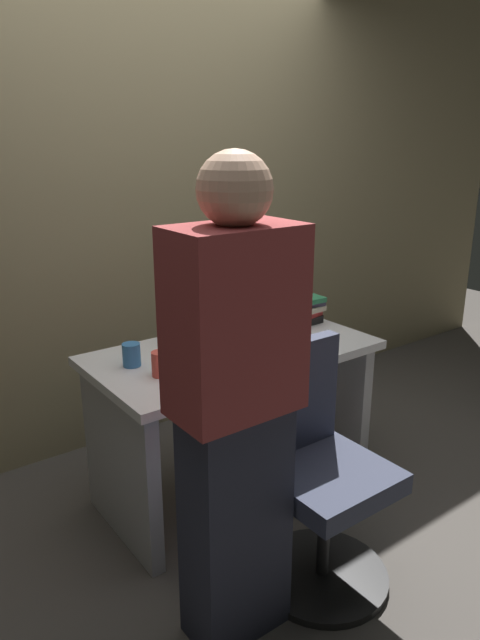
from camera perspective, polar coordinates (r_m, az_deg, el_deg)
ground_plane at (r=2.99m, az=-0.59°, el=-16.29°), size 9.00×9.00×0.00m
wall_back at (r=3.23m, az=-10.10°, el=14.42°), size 6.40×0.10×3.00m
desk at (r=2.74m, az=-0.63°, el=-7.51°), size 1.30×0.70×0.74m
office_chair at (r=2.29m, az=7.53°, el=-15.21°), size 0.52×0.52×0.94m
person_at_desk at (r=1.83m, az=-0.47°, el=-9.14°), size 0.40×0.24×1.64m
monitor at (r=2.71m, az=-0.84°, el=3.35°), size 0.54×0.14×0.46m
keyboard at (r=2.51m, az=-1.50°, el=-3.73°), size 0.43×0.13×0.02m
mouse at (r=2.70m, az=4.05°, el=-2.07°), size 0.06×0.10×0.03m
cup_near_keyboard at (r=2.35m, az=-7.89°, el=-4.33°), size 0.07×0.07×0.10m
cup_by_monitor at (r=2.47m, az=-10.71°, el=-3.41°), size 0.08×0.08×0.10m
book_stack at (r=3.00m, az=6.32°, el=0.98°), size 0.22×0.18×0.14m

